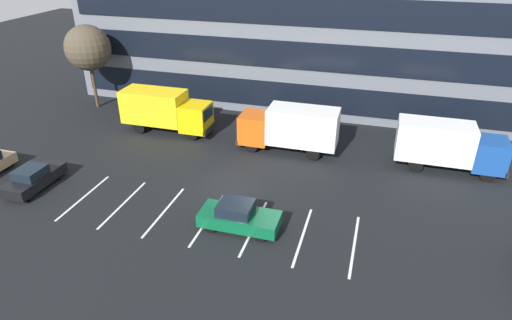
# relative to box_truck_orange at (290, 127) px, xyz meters

# --- Properties ---
(ground_plane) EXTENTS (120.00, 120.00, 0.00)m
(ground_plane) POSITION_rel_box_truck_orange_xyz_m (-2.58, -6.12, -1.94)
(ground_plane) COLOR black
(lot_markings) EXTENTS (16.94, 5.40, 0.01)m
(lot_markings) POSITION_rel_box_truck_orange_xyz_m (-2.58, -10.15, -1.94)
(lot_markings) COLOR silver
(lot_markings) RESTS_ON ground_plane
(box_truck_orange) EXTENTS (7.45, 2.47, 3.45)m
(box_truck_orange) POSITION_rel_box_truck_orange_xyz_m (0.00, 0.00, 0.00)
(box_truck_orange) COLOR #D85914
(box_truck_orange) RESTS_ON ground_plane
(box_truck_blue) EXTENTS (7.29, 2.41, 3.38)m
(box_truck_blue) POSITION_rel_box_truck_orange_xyz_m (11.02, 0.22, -0.04)
(box_truck_blue) COLOR #194799
(box_truck_blue) RESTS_ON ground_plane
(box_truck_yellow_all) EXTENTS (7.44, 2.46, 3.45)m
(box_truck_yellow_all) POSITION_rel_box_truck_orange_xyz_m (-10.62, 0.70, -0.00)
(box_truck_yellow_all) COLOR yellow
(box_truck_yellow_all) RESTS_ON ground_plane
(sedan_forest) EXTENTS (4.50, 1.88, 1.61)m
(sedan_forest) POSITION_rel_box_truck_orange_xyz_m (-0.58, -10.42, -1.18)
(sedan_forest) COLOR #0C5933
(sedan_forest) RESTS_ON ground_plane
(sedan_black) EXTENTS (1.76, 4.20, 1.50)m
(sedan_black) POSITION_rel_box_truck_orange_xyz_m (-14.69, -10.00, -1.23)
(sedan_black) COLOR black
(sedan_black) RESTS_ON ground_plane
(bare_tree) EXTENTS (4.06, 4.06, 7.61)m
(bare_tree) POSITION_rel_box_truck_orange_xyz_m (-19.58, 4.07, 3.62)
(bare_tree) COLOR #473323
(bare_tree) RESTS_ON ground_plane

